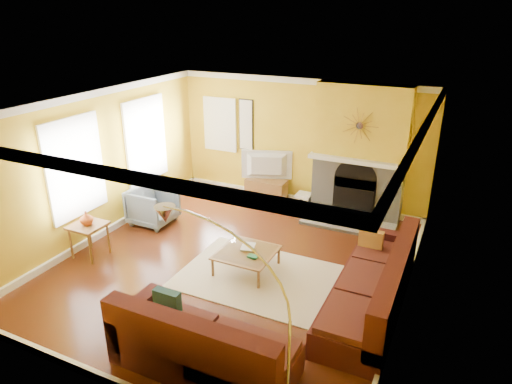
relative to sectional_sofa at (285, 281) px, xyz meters
The scene contains 27 objects.
floor 1.52m from the sectional_sofa, 148.07° to the left, with size 5.50×6.00×0.02m, color #602B14.
ceiling 2.68m from the sectional_sofa, 148.07° to the left, with size 5.50×6.00×0.02m, color white.
wall_back 4.07m from the sectional_sofa, 107.99° to the left, with size 5.50×0.02×2.70m, color gold.
wall_front 2.71m from the sectional_sofa, 118.62° to the right, with size 5.50×0.02×2.70m, color gold.
wall_left 4.16m from the sectional_sofa, 169.15° to the left, with size 0.02×6.00×2.70m, color gold.
wall_right 1.94m from the sectional_sofa, 26.46° to the left, with size 0.02×6.00×2.70m, color gold.
baseboard 1.50m from the sectional_sofa, 148.07° to the left, with size 5.50×6.00×0.12m, color white, non-canonical shape.
crown_molding 2.62m from the sectional_sofa, 148.07° to the left, with size 5.50×6.00×0.12m, color white, non-canonical shape.
window_left_near 4.58m from the sectional_sofa, 152.39° to the left, with size 0.06×1.22×1.72m, color white.
window_left_far 4.09m from the sectional_sofa, behind, with size 0.06×1.22×1.72m, color white.
window_back 4.98m from the sectional_sofa, 130.01° to the left, with size 0.82×0.06×1.22m, color white.
wall_art 4.63m from the sectional_sofa, 123.55° to the left, with size 0.34×0.04×1.14m, color white.
fireplace 3.68m from the sectional_sofa, 88.00° to the left, with size 1.80×0.40×2.70m, color gray, non-canonical shape.
mantel 3.42m from the sectional_sofa, 87.86° to the left, with size 1.92×0.22×0.08m, color white.
hearth 3.05m from the sectional_sofa, 87.64° to the left, with size 1.80×0.70×0.06m, color gray.
sunburst 3.66m from the sectional_sofa, 87.87° to the left, with size 0.70×0.04×0.70m, color olive, non-canonical shape.
rug 1.01m from the sectional_sofa, 141.49° to the left, with size 2.40×1.80×0.02m, color beige.
sectional_sofa is the anchor object (origin of this frame).
coffee_table 1.19m from the sectional_sofa, 144.73° to the left, with size 0.90×0.90×0.35m, color white, non-canonical shape.
media_console 3.94m from the sectional_sofa, 118.11° to the left, with size 0.89×0.40×0.49m, color olive.
tv 3.95m from the sectional_sofa, 118.11° to the left, with size 1.11×0.15×0.64m, color black.
subwoofer 3.64m from the sectional_sofa, 105.61° to the left, with size 0.31×0.31×0.31m, color white.
armchair 3.72m from the sectional_sofa, 156.72° to the left, with size 0.79×0.82×0.74m, color slate.
side_table 3.61m from the sectional_sofa, behind, with size 0.54×0.54×0.60m, color olive, non-canonical shape.
vase 3.61m from the sectional_sofa, behind, with size 0.23×0.23×0.24m, color #D8591E.
book 1.32m from the sectional_sofa, 144.92° to the left, with size 0.22×0.29×0.03m, color white.
arc_lamp 2.00m from the sectional_sofa, 84.71° to the right, with size 1.42×0.36×2.24m, color silver, non-canonical shape.
Camera 1 is at (3.20, -5.88, 4.02)m, focal length 32.00 mm.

